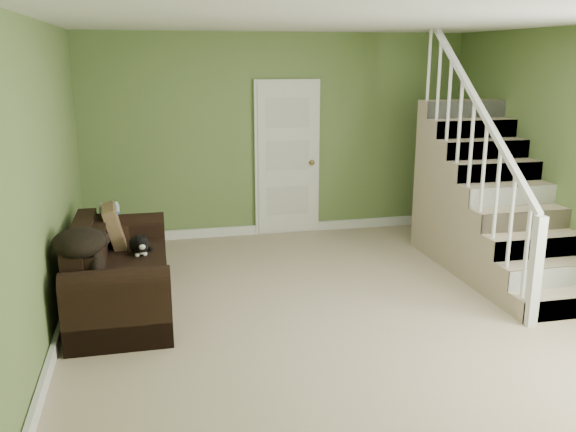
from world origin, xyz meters
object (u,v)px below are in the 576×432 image
banana (139,272)px  side_table (113,247)px  cat (139,245)px  sofa (117,276)px

banana → side_table: bearing=58.0°
cat → banana: cat is taller
side_table → banana: 1.37m
sofa → banana: sofa is taller
banana → cat: bearing=45.3°
side_table → cat: 0.81m
sofa → side_table: size_ratio=2.49×
side_table → cat: size_ratio=1.61×
side_table → banana: bearing=-77.3°
cat → banana: size_ratio=2.95×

